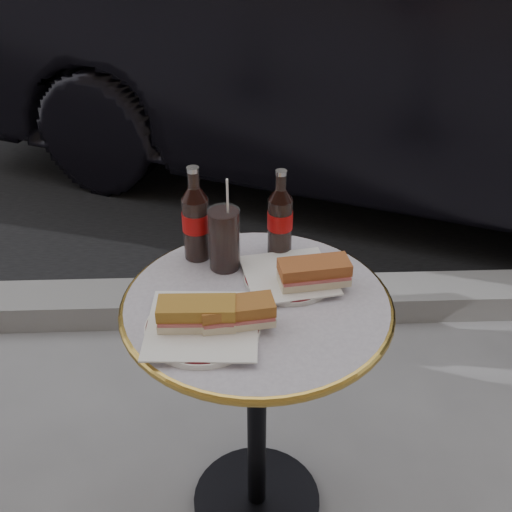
{
  "coord_description": "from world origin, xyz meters",
  "views": [
    {
      "loc": [
        -0.05,
        -1.16,
        1.61
      ],
      "look_at": [
        0.0,
        0.05,
        0.82
      ],
      "focal_mm": 45.0,
      "sensor_mm": 36.0,
      "label": 1
    }
  ],
  "objects_px": {
    "bistro_table": "(257,414)",
    "plate_left": "(203,328)",
    "parked_car": "(385,49)",
    "cola_bottle_left": "(195,213)",
    "cola_bottle_right": "(280,213)",
    "cola_glass": "(224,239)",
    "plate_right": "(289,278)"
  },
  "relations": [
    {
      "from": "plate_right",
      "to": "cola_bottle_right",
      "type": "xyz_separation_m",
      "value": [
        -0.01,
        0.12,
        0.11
      ]
    },
    {
      "from": "plate_left",
      "to": "cola_bottle_left",
      "type": "xyz_separation_m",
      "value": [
        -0.02,
        0.29,
        0.12
      ]
    },
    {
      "from": "bistro_table",
      "to": "plate_left",
      "type": "xyz_separation_m",
      "value": [
        -0.12,
        -0.1,
        0.37
      ]
    },
    {
      "from": "cola_bottle_left",
      "to": "cola_bottle_right",
      "type": "xyz_separation_m",
      "value": [
        0.21,
        0.01,
        -0.01
      ]
    },
    {
      "from": "plate_left",
      "to": "parked_car",
      "type": "bearing_deg",
      "value": 68.86
    },
    {
      "from": "plate_right",
      "to": "cola_bottle_left",
      "type": "bearing_deg",
      "value": 152.87
    },
    {
      "from": "bistro_table",
      "to": "parked_car",
      "type": "xyz_separation_m",
      "value": [
        0.74,
        2.12,
        0.35
      ]
    },
    {
      "from": "bistro_table",
      "to": "plate_left",
      "type": "height_order",
      "value": "plate_left"
    },
    {
      "from": "cola_glass",
      "to": "plate_right",
      "type": "bearing_deg",
      "value": -22.52
    },
    {
      "from": "bistro_table",
      "to": "plate_left",
      "type": "bearing_deg",
      "value": -139.36
    },
    {
      "from": "plate_right",
      "to": "cola_glass",
      "type": "xyz_separation_m",
      "value": [
        -0.15,
        0.06,
        0.07
      ]
    },
    {
      "from": "plate_left",
      "to": "plate_right",
      "type": "distance_m",
      "value": 0.27
    },
    {
      "from": "cola_bottle_left",
      "to": "cola_glass",
      "type": "distance_m",
      "value": 0.09
    },
    {
      "from": "plate_left",
      "to": "plate_right",
      "type": "relative_size",
      "value": 1.15
    },
    {
      "from": "bistro_table",
      "to": "plate_left",
      "type": "distance_m",
      "value": 0.4
    },
    {
      "from": "plate_left",
      "to": "cola_glass",
      "type": "height_order",
      "value": "cola_glass"
    },
    {
      "from": "plate_right",
      "to": "plate_left",
      "type": "bearing_deg",
      "value": -137.62
    },
    {
      "from": "bistro_table",
      "to": "cola_bottle_left",
      "type": "bearing_deg",
      "value": 126.38
    },
    {
      "from": "plate_right",
      "to": "cola_bottle_right",
      "type": "distance_m",
      "value": 0.16
    },
    {
      "from": "parked_car",
      "to": "plate_left",
      "type": "bearing_deg",
      "value": -178.18
    },
    {
      "from": "bistro_table",
      "to": "cola_bottle_left",
      "type": "height_order",
      "value": "cola_bottle_left"
    },
    {
      "from": "bistro_table",
      "to": "cola_glass",
      "type": "distance_m",
      "value": 0.47
    },
    {
      "from": "plate_right",
      "to": "cola_glass",
      "type": "distance_m",
      "value": 0.18
    },
    {
      "from": "cola_bottle_left",
      "to": "cola_bottle_right",
      "type": "relative_size",
      "value": 1.07
    },
    {
      "from": "bistro_table",
      "to": "plate_left",
      "type": "relative_size",
      "value": 2.97
    },
    {
      "from": "cola_glass",
      "to": "cola_bottle_right",
      "type": "bearing_deg",
      "value": 23.26
    },
    {
      "from": "plate_left",
      "to": "cola_bottle_right",
      "type": "bearing_deg",
      "value": 58.68
    },
    {
      "from": "cola_glass",
      "to": "parked_car",
      "type": "relative_size",
      "value": 0.04
    },
    {
      "from": "bistro_table",
      "to": "cola_bottle_left",
      "type": "relative_size",
      "value": 3.0
    },
    {
      "from": "plate_right",
      "to": "cola_bottle_left",
      "type": "xyz_separation_m",
      "value": [
        -0.22,
        0.11,
        0.12
      ]
    },
    {
      "from": "cola_glass",
      "to": "plate_left",
      "type": "bearing_deg",
      "value": -100.82
    },
    {
      "from": "parked_car",
      "to": "plate_right",
      "type": "bearing_deg",
      "value": -174.99
    }
  ]
}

